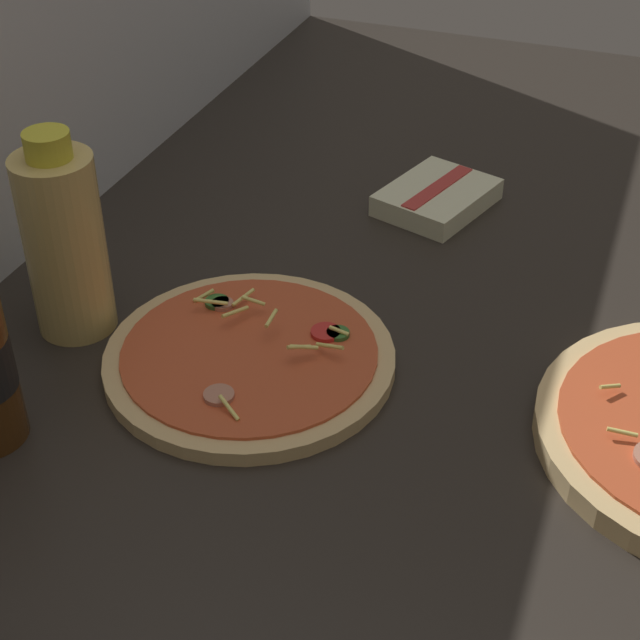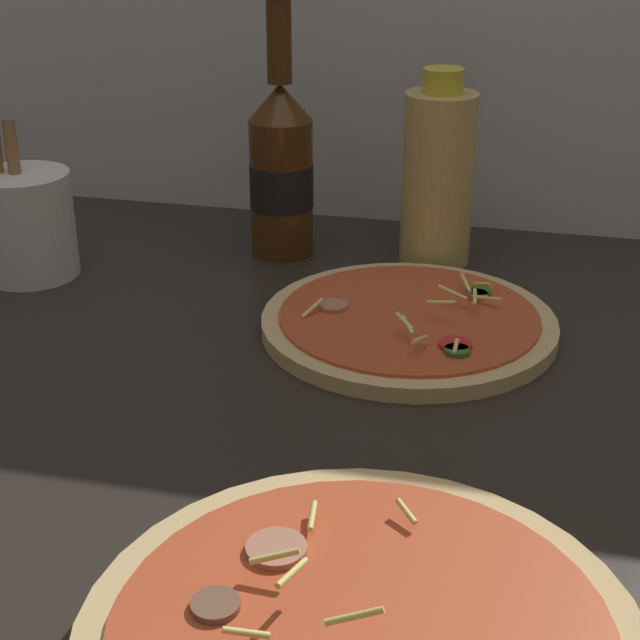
{
  "view_description": "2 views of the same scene",
  "coord_description": "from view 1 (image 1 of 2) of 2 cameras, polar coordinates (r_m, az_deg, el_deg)",
  "views": [
    {
      "loc": [
        -70.14,
        -13.28,
        56.2
      ],
      "look_at": [
        -9.77,
        9.47,
        9.79
      ],
      "focal_mm": 55.0,
      "sensor_mm": 36.0,
      "label": 1
    },
    {
      "loc": [
        1.27,
        -60.14,
        39.4
      ],
      "look_at": [
        -14.62,
        7.43,
        7.05
      ],
      "focal_mm": 55.0,
      "sensor_mm": 36.0,
      "label": 2
    }
  ],
  "objects": [
    {
      "name": "counter_slab",
      "position": [
        0.9,
        7.86,
        -2.26
      ],
      "size": [
        160.0,
        90.0,
        2.5
      ],
      "color": "#28231E",
      "rests_on": "ground"
    },
    {
      "name": "dish_towel",
      "position": [
        1.11,
        6.82,
        7.11
      ],
      "size": [
        14.91,
        12.96,
        2.56
      ],
      "color": "beige",
      "rests_on": "counter_slab"
    },
    {
      "name": "oil_bottle",
      "position": [
        0.89,
        -14.64,
        4.41
      ],
      "size": [
        7.17,
        7.17,
        19.42
      ],
      "color": "#D6B766",
      "rests_on": "counter_slab"
    },
    {
      "name": "pizza_far",
      "position": [
        0.86,
        -4.1,
        -2.2
      ],
      "size": [
        25.61,
        25.61,
        3.72
      ],
      "color": "tan",
      "rests_on": "counter_slab"
    }
  ]
}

